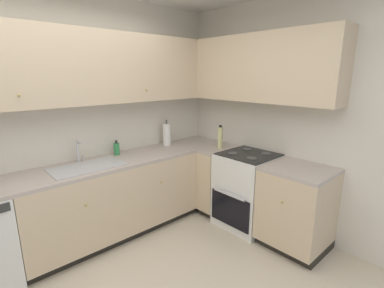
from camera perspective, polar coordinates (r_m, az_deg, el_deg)
The scene contains 14 objects.
wall_back at distance 3.23m, azimuth -26.38°, elevation 3.87°, with size 4.18×0.05×2.63m, color silver.
wall_right at distance 3.31m, azimuth 21.12°, elevation 4.60°, with size 0.05×3.29×2.63m, color silver.
lower_cabinets_back at distance 3.34m, azimuth -15.57°, elevation -10.81°, with size 1.98×0.62×0.85m.
countertop_back at distance 3.18m, azimuth -16.10°, elevation -3.62°, with size 3.18×0.60×0.04m, color #B7A89E.
lower_cabinets_right at distance 3.33m, azimuth 15.71°, elevation -10.93°, with size 0.62×1.53×0.85m.
countertop_right at distance 3.17m, azimuth 16.21°, elevation -3.71°, with size 0.60×1.53×0.03m.
oven_range at distance 3.50m, azimuth 11.25°, elevation -9.02°, with size 0.68×0.62×1.04m.
upper_cabinets_back at distance 3.11m, azimuth -21.30°, elevation 14.30°, with size 2.86×0.34×0.74m.
upper_cabinets_right at distance 3.40m, azimuth 11.81°, elevation 14.83°, with size 0.32×2.08×0.74m.
sink at distance 3.06m, azimuth -20.47°, elevation -5.13°, with size 0.72×0.40×0.10m.
faucet at distance 3.20m, azimuth -22.10°, elevation -1.05°, with size 0.07×0.16×0.24m.
soap_bottle at distance 3.38m, azimuth -15.13°, elevation -0.91°, with size 0.07×0.07×0.17m.
paper_towel_roll at distance 3.73m, azimuth -5.17°, elevation 1.99°, with size 0.11×0.11×0.35m.
oil_bottle at distance 3.57m, azimuth 5.76°, elevation 1.37°, with size 0.07×0.07×0.29m.
Camera 1 is at (-0.87, -1.45, 1.80)m, focal length 26.15 mm.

